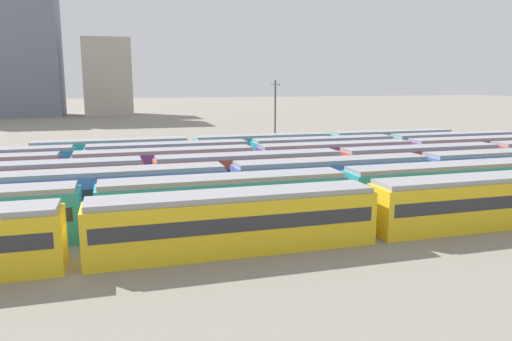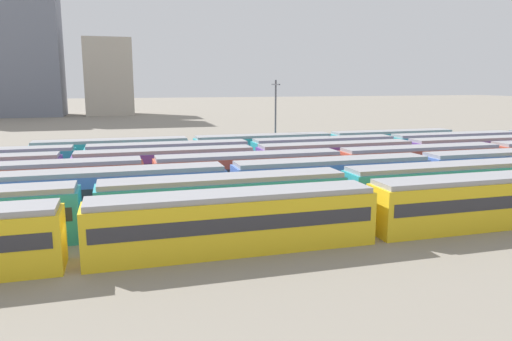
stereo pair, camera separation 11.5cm
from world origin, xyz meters
The scene contains 11 objects.
ground_plane centered at (0.00, 15.60, 0.00)m, with size 600.00×600.00×0.00m, color gray.
train_track_0 centered at (17.85, 0.00, 1.90)m, with size 74.70×3.06×3.75m.
train_track_1 centered at (8.97, 5.20, 1.90)m, with size 55.80×3.06×3.75m.
train_track_2 centered at (38.80, 10.40, 1.90)m, with size 93.60×3.06×3.75m.
train_track_3 centered at (23.12, 15.60, 1.90)m, with size 74.70×3.06×3.75m.
train_track_4 centered at (25.21, 20.80, 1.90)m, with size 93.60×3.06×3.75m.
train_track_5 centered at (35.52, 26.00, 1.90)m, with size 112.50×3.06×3.75m.
train_track_6 centered at (19.91, 31.20, 1.90)m, with size 55.80×3.06×3.75m.
catenary_pole_1 centered at (22.41, 34.01, 5.91)m, with size 0.24×3.20×10.71m.
distant_building_1 centered at (-26.54, 137.44, 25.17)m, with size 25.27×17.03×50.34m, color slate.
distant_building_2 centered at (-0.01, 137.44, 12.14)m, with size 14.77×14.45×24.28m, color #B2A899.
Camera 2 is at (1.70, -27.95, 10.35)m, focal length 33.71 mm.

